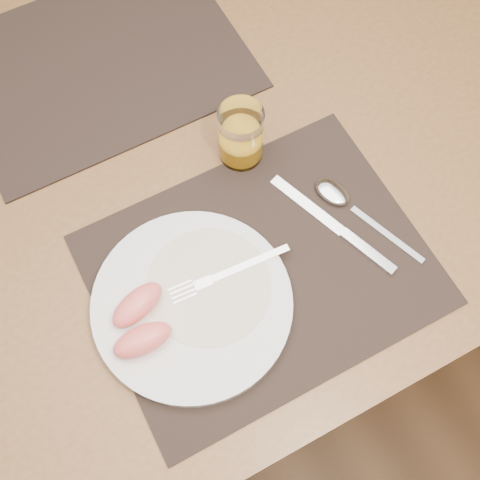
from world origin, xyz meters
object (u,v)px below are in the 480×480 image
object	(u,v)px
fork	(220,276)
juice_glass	(241,137)
knife	(342,232)
placemat_near	(261,269)
spoon	(340,198)
placemat_far	(101,62)
table	(180,184)
plate	(192,304)

from	to	relation	value
fork	juice_glass	xyz separation A→B (m)	(0.12, 0.17, 0.03)
fork	knife	bearing A→B (deg)	-5.05
placemat_near	juice_glass	bearing A→B (deg)	70.63
placemat_near	fork	xyz separation A→B (m)	(-0.06, 0.01, 0.02)
placemat_near	knife	xyz separation A→B (m)	(0.13, -0.01, 0.00)
spoon	placemat_near	bearing A→B (deg)	-165.06
placemat_far	fork	world-z (taller)	fork
placemat_far	spoon	size ratio (longest dim) A/B	2.41
placemat_far	knife	distance (m)	0.48
table	juice_glass	size ratio (longest dim) A/B	14.07
knife	spoon	world-z (taller)	spoon
table	spoon	distance (m)	0.27
table	placemat_near	xyz separation A→B (m)	(0.03, -0.22, 0.09)
plate	spoon	size ratio (longest dim) A/B	1.44
placemat_near	fork	distance (m)	0.06
placemat_near	plate	xyz separation A→B (m)	(-0.11, -0.00, 0.01)
placemat_near	juice_glass	size ratio (longest dim) A/B	4.52
placemat_near	knife	bearing A→B (deg)	-2.60
table	juice_glass	bearing A→B (deg)	-24.49
plate	juice_glass	bearing A→B (deg)	46.89
spoon	juice_glass	bearing A→B (deg)	123.24
table	placemat_far	distance (m)	0.24
table	plate	xyz separation A→B (m)	(-0.08, -0.22, 0.10)
spoon	juice_glass	xyz separation A→B (m)	(-0.09, 0.14, 0.04)
knife	spoon	bearing A→B (deg)	62.12
plate	knife	size ratio (longest dim) A/B	1.27
fork	juice_glass	bearing A→B (deg)	54.12
spoon	juice_glass	distance (m)	0.17
knife	spoon	xyz separation A→B (m)	(0.02, 0.05, 0.00)
placemat_far	knife	bearing A→B (deg)	-67.37
placemat_far	knife	size ratio (longest dim) A/B	2.12
placemat_near	plate	size ratio (longest dim) A/B	1.67
fork	knife	distance (m)	0.19
fork	placemat_far	bearing A→B (deg)	89.82
fork	knife	size ratio (longest dim) A/B	0.83
placemat_far	table	bearing A→B (deg)	-82.32
knife	juice_glass	world-z (taller)	juice_glass
table	fork	size ratio (longest dim) A/B	7.99
juice_glass	knife	bearing A→B (deg)	-70.42
plate	spoon	xyz separation A→B (m)	(0.26, 0.04, -0.00)
fork	spoon	bearing A→B (deg)	8.10
table	plate	world-z (taller)	plate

